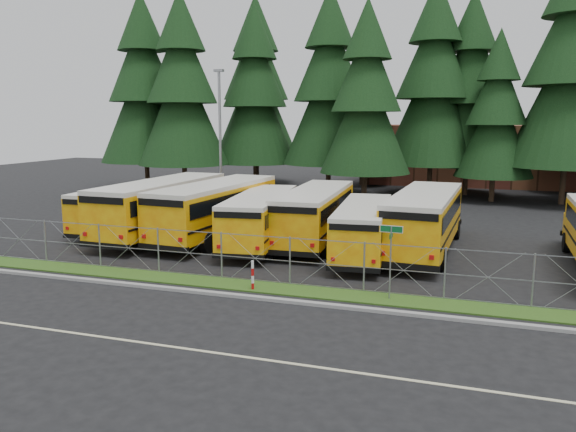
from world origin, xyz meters
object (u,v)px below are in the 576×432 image
Objects in this scene: bus_5 at (364,230)px; striped_bollard at (253,276)px; bus_0 at (130,208)px; bus_6 at (426,222)px; bus_1 at (166,208)px; street_sign at (391,246)px; light_standard at (220,135)px; bus_3 at (262,219)px; bus_4 at (317,216)px; bus_2 at (219,210)px.

bus_5 is 7.67m from striped_bollard.
bus_6 reaches higher than bus_0.
striped_bollard is at bearing -42.04° from bus_1.
street_sign is at bearing -27.50° from bus_1.
light_standard reaches higher than bus_6.
bus_4 is at bearing 22.21° from bus_3.
bus_4 is (5.48, 0.61, -0.11)m from bus_2.
bus_0 is at bearing 177.93° from bus_4.
bus_1 is at bearing 136.11° from striped_bollard.
bus_5 is at bearing 108.57° from street_sign.
bus_4 reaches higher than bus_5.
bus_2 reaches higher than bus_0.
bus_2 reaches higher than striped_bollard.
striped_bollard is at bearing -120.44° from bus_6.
bus_0 is 0.85× the size of bus_2.
bus_1 is 4.35× the size of street_sign.
bus_2 is (3.19, 0.35, -0.03)m from bus_1.
bus_0 reaches higher than striped_bollard.
street_sign is (-0.60, -8.26, 0.50)m from bus_6.
bus_3 is at bearing -3.20° from bus_1.
street_sign is (7.77, -7.25, 0.66)m from bus_3.
bus_3 is 1.07× the size of bus_5.
bus_4 is 1.14× the size of bus_5.
bus_5 is (2.99, -2.24, -0.18)m from bus_4.
street_sign is at bearing -50.81° from bus_3.
bus_0 is at bearing 152.79° from street_sign.
bus_5 is (11.66, -1.27, -0.32)m from bus_1.
bus_2 is 11.26m from bus_6.
light_standard reaches higher than bus_2.
bus_1 reaches higher than bus_3.
bus_4 is 5.80m from bus_6.
bus_0 is at bearing 166.61° from bus_5.
bus_6 is at bearing 26.91° from bus_5.
bus_4 reaches higher than striped_bollard.
bus_1 is at bearing -174.82° from bus_6.
light_standard reaches higher than bus_0.
bus_0 is 14.77m from bus_5.
striped_bollard is at bearing -174.63° from street_sign.
bus_2 reaches higher than bus_3.
bus_0 is 18.91m from street_sign.
bus_2 reaches higher than bus_6.
street_sign reaches higher than bus_0.
bus_4 is at bearing -42.35° from light_standard.
bus_1 reaches higher than bus_6.
bus_4 reaches higher than bus_0.
bus_2 is at bearing 122.11° from striped_bollard.
bus_3 is 0.94× the size of bus_4.
striped_bollard is 21.15m from light_standard.
striped_bollard is (-0.06, -9.24, -0.87)m from bus_4.
bus_0 reaches higher than bus_5.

